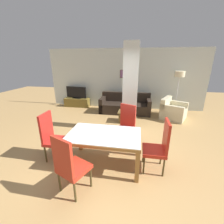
{
  "coord_description": "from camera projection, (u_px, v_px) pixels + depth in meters",
  "views": [
    {
      "loc": [
        0.65,
        -2.74,
        2.2
      ],
      "look_at": [
        0.0,
        0.98,
        0.88
      ],
      "focal_mm": 24.0,
      "sensor_mm": 36.0,
      "label": 1
    }
  ],
  "objects": [
    {
      "name": "divider_pillar",
      "position": [
        130.0,
        90.0,
        4.52
      ],
      "size": [
        0.44,
        0.33,
        2.7
      ],
      "color": "silver",
      "rests_on": "ground_plane"
    },
    {
      "name": "back_wall",
      "position": [
        124.0,
        79.0,
        6.95
      ],
      "size": [
        7.2,
        0.09,
        2.7
      ],
      "color": "silver",
      "rests_on": "ground_plane"
    },
    {
      "name": "dining_chair_near_left",
      "position": [
        69.0,
        164.0,
        2.44
      ],
      "size": [
        0.61,
        0.61,
        1.11
      ],
      "rotation": [
        0.0,
        0.0,
        -0.42
      ],
      "color": "#AE2919",
      "rests_on": "ground_plane"
    },
    {
      "name": "ground_plane",
      "position": [
        105.0,
        163.0,
        3.38
      ],
      "size": [
        18.0,
        18.0,
        0.0
      ],
      "primitive_type": "plane",
      "color": "#AB844F"
    },
    {
      "name": "armchair",
      "position": [
        173.0,
        111.0,
        5.91
      ],
      "size": [
        1.17,
        1.2,
        0.8
      ],
      "rotation": [
        0.0,
        0.0,
        4.27
      ],
      "color": "beige",
      "rests_on": "ground_plane"
    },
    {
      "name": "dining_chair_far_right",
      "position": [
        126.0,
        125.0,
        3.95
      ],
      "size": [
        0.6,
        0.6,
        1.11
      ],
      "rotation": [
        0.0,
        0.0,
        2.74
      ],
      "color": "#B1281E",
      "rests_on": "ground_plane"
    },
    {
      "name": "bottle",
      "position": [
        130.0,
        108.0,
        5.54
      ],
      "size": [
        0.08,
        0.08,
        0.28
      ],
      "color": "#194C23",
      "rests_on": "coffee_table"
    },
    {
      "name": "sofa",
      "position": [
        125.0,
        106.0,
        6.58
      ],
      "size": [
        2.16,
        0.89,
        0.84
      ],
      "rotation": [
        0.0,
        0.0,
        3.14
      ],
      "color": "black",
      "rests_on": "ground_plane"
    },
    {
      "name": "tv_screen",
      "position": [
        76.0,
        93.0,
        7.28
      ],
      "size": [
        1.04,
        0.26,
        0.57
      ],
      "rotation": [
        0.0,
        0.0,
        3.0
      ],
      "color": "black",
      "rests_on": "tv_stand"
    },
    {
      "name": "dining_chair_head_right",
      "position": [
        159.0,
        145.0,
        3.0
      ],
      "size": [
        0.46,
        0.46,
        1.11
      ],
      "rotation": [
        0.0,
        0.0,
        1.57
      ],
      "color": "#B02618",
      "rests_on": "ground_plane"
    },
    {
      "name": "tv_stand",
      "position": [
        77.0,
        102.0,
        7.44
      ],
      "size": [
        1.21,
        0.4,
        0.42
      ],
      "color": "brown",
      "rests_on": "ground_plane"
    },
    {
      "name": "coffee_table",
      "position": [
        126.0,
        116.0,
        5.59
      ],
      "size": [
        0.56,
        0.51,
        0.4
      ],
      "color": "brown",
      "rests_on": "ground_plane"
    },
    {
      "name": "dining_chair_head_left",
      "position": [
        52.0,
        135.0,
        3.38
      ],
      "size": [
        0.46,
        0.46,
        1.11
      ],
      "rotation": [
        0.0,
        0.0,
        -1.57
      ],
      "color": "#B0211B",
      "rests_on": "ground_plane"
    },
    {
      "name": "dining_table",
      "position": [
        104.0,
        140.0,
        3.18
      ],
      "size": [
        1.54,
        0.95,
        0.73
      ],
      "color": "olive",
      "rests_on": "ground_plane"
    },
    {
      "name": "floor_lamp",
      "position": [
        179.0,
        78.0,
        6.11
      ],
      "size": [
        0.4,
        0.4,
        1.78
      ],
      "color": "#B7B7BC",
      "rests_on": "ground_plane"
    }
  ]
}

